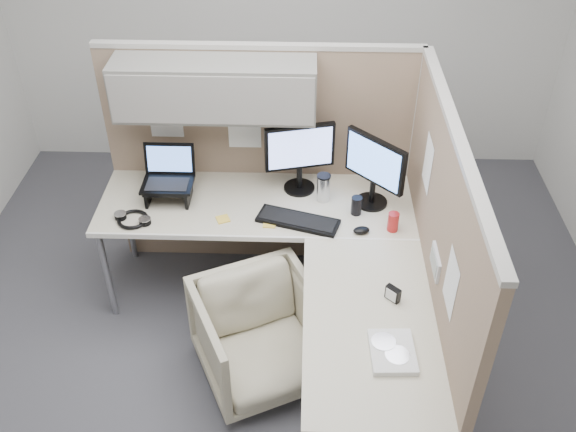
{
  "coord_description": "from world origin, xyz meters",
  "views": [
    {
      "loc": [
        0.2,
        -2.71,
        3.14
      ],
      "look_at": [
        0.1,
        0.25,
        0.85
      ],
      "focal_mm": 40.0,
      "sensor_mm": 36.0,
      "label": 1
    }
  ],
  "objects_px": {
    "office_chair": "(261,332)",
    "monitor_left": "(300,153)",
    "desk": "(292,251)",
    "keyboard": "(298,221)"
  },
  "relations": [
    {
      "from": "office_chair",
      "to": "monitor_left",
      "type": "bearing_deg",
      "value": 52.18
    },
    {
      "from": "desk",
      "to": "monitor_left",
      "type": "distance_m",
      "value": 0.66
    },
    {
      "from": "desk",
      "to": "monitor_left",
      "type": "xyz_separation_m",
      "value": [
        0.03,
        0.57,
        0.32
      ]
    },
    {
      "from": "office_chair",
      "to": "monitor_left",
      "type": "xyz_separation_m",
      "value": [
        0.2,
        0.9,
        0.66
      ]
    },
    {
      "from": "desk",
      "to": "keyboard",
      "type": "relative_size",
      "value": 4.03
    },
    {
      "from": "office_chair",
      "to": "keyboard",
      "type": "height_order",
      "value": "keyboard"
    },
    {
      "from": "desk",
      "to": "office_chair",
      "type": "distance_m",
      "value": 0.5
    },
    {
      "from": "monitor_left",
      "to": "keyboard",
      "type": "xyz_separation_m",
      "value": [
        -0.0,
        -0.35,
        -0.26
      ]
    },
    {
      "from": "office_chair",
      "to": "monitor_left",
      "type": "distance_m",
      "value": 1.13
    },
    {
      "from": "desk",
      "to": "keyboard",
      "type": "xyz_separation_m",
      "value": [
        0.03,
        0.22,
        0.05
      ]
    }
  ]
}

